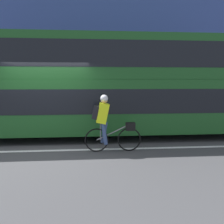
# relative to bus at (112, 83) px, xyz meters

# --- Properties ---
(ground_plane) EXTENTS (80.00, 80.00, 0.00)m
(ground_plane) POSITION_rel_bus_xyz_m (-2.03, -1.51, -1.89)
(ground_plane) COLOR #424244
(road_center_line) EXTENTS (50.00, 0.14, 0.01)m
(road_center_line) POSITION_rel_bus_xyz_m (-2.03, -1.66, -1.89)
(road_center_line) COLOR silver
(road_center_line) RESTS_ON ground_plane
(sidewalk_curb) EXTENTS (60.00, 2.53, 0.16)m
(sidewalk_curb) POSITION_rel_bus_xyz_m (-2.03, 3.27, -1.81)
(sidewalk_curb) COLOR #A8A399
(sidewalk_curb) RESTS_ON ground_plane
(building_facade) EXTENTS (60.00, 0.30, 8.18)m
(building_facade) POSITION_rel_bus_xyz_m (-2.03, 4.69, 2.20)
(building_facade) COLOR #33478C
(building_facade) RESTS_ON ground_plane
(bus) EXTENTS (10.00, 2.45, 3.41)m
(bus) POSITION_rel_bus_xyz_m (0.00, 0.00, 0.00)
(bus) COLOR black
(bus) RESTS_ON ground_plane
(cyclist_on_bike) EXTENTS (1.58, 0.32, 1.60)m
(cyclist_on_bike) POSITION_rel_bus_xyz_m (-0.28, -1.86, -1.03)
(cyclist_on_bike) COLOR black
(cyclist_on_bike) RESTS_ON ground_plane
(trash_bin) EXTENTS (0.49, 0.49, 0.81)m
(trash_bin) POSITION_rel_bus_xyz_m (2.87, 3.15, -1.33)
(trash_bin) COLOR #262628
(trash_bin) RESTS_ON sidewalk_curb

